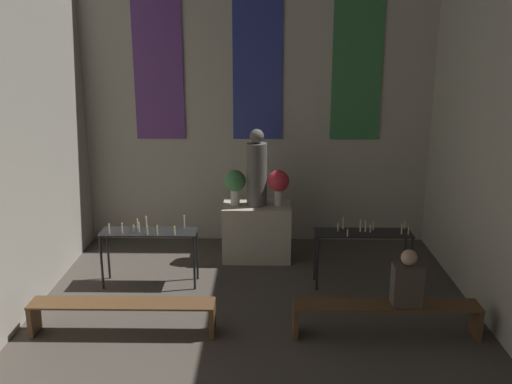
# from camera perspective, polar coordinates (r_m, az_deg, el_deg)

# --- Properties ---
(wall_back) EXTENTS (6.30, 0.16, 5.88)m
(wall_back) POSITION_cam_1_polar(r_m,az_deg,el_deg) (10.03, 0.16, 11.55)
(wall_back) COLOR #B2AD9E
(wall_back) RESTS_ON ground_plane
(altar) EXTENTS (1.12, 0.67, 0.94)m
(altar) POSITION_cam_1_polar(r_m,az_deg,el_deg) (9.56, 0.07, -3.99)
(altar) COLOR #BCB29E
(altar) RESTS_ON ground_plane
(statue) EXTENTS (0.33, 0.33, 1.26)m
(statue) POSITION_cam_1_polar(r_m,az_deg,el_deg) (9.27, 0.07, 2.14)
(statue) COLOR #5B5651
(statue) RESTS_ON altar
(flower_vase_left) EXTENTS (0.35, 0.35, 0.59)m
(flower_vase_left) POSITION_cam_1_polar(r_m,az_deg,el_deg) (9.33, -2.11, 0.93)
(flower_vase_left) COLOR beige
(flower_vase_left) RESTS_ON altar
(flower_vase_right) EXTENTS (0.35, 0.35, 0.59)m
(flower_vase_right) POSITION_cam_1_polar(r_m,az_deg,el_deg) (9.32, 2.26, 0.92)
(flower_vase_right) COLOR beige
(flower_vase_right) RESTS_ON altar
(candle_rack_left) EXTENTS (1.43, 0.43, 1.04)m
(candle_rack_left) POSITION_cam_1_polar(r_m,az_deg,el_deg) (8.65, -10.63, -4.57)
(candle_rack_left) COLOR black
(candle_rack_left) RESTS_ON ground_plane
(candle_rack_right) EXTENTS (1.43, 0.43, 1.04)m
(candle_rack_right) POSITION_cam_1_polar(r_m,az_deg,el_deg) (8.61, 10.66, -4.68)
(candle_rack_right) COLOR black
(candle_rack_right) RESTS_ON ground_plane
(pew_back_left) EXTENTS (2.32, 0.36, 0.43)m
(pew_back_left) POSITION_cam_1_polar(r_m,az_deg,el_deg) (7.48, -13.20, -11.42)
(pew_back_left) COLOR brown
(pew_back_left) RESTS_ON ground_plane
(pew_back_right) EXTENTS (2.32, 0.36, 0.43)m
(pew_back_right) POSITION_cam_1_polar(r_m,az_deg,el_deg) (7.43, 12.89, -11.61)
(pew_back_right) COLOR brown
(pew_back_right) RESTS_ON ground_plane
(person_seated) EXTENTS (0.36, 0.24, 0.72)m
(person_seated) POSITION_cam_1_polar(r_m,az_deg,el_deg) (7.30, 14.89, -8.60)
(person_seated) COLOR #4C4238
(person_seated) RESTS_ON pew_back_right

